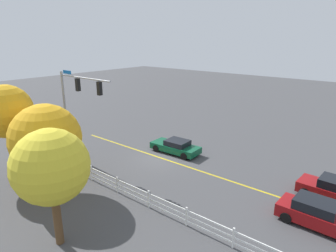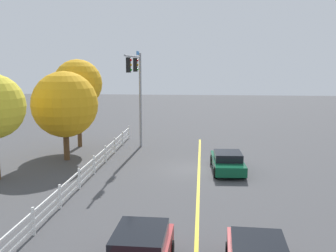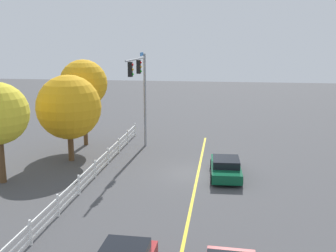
# 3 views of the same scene
# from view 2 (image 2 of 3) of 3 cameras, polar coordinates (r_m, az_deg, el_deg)

# --- Properties ---
(ground_plane) EXTENTS (120.00, 120.00, 0.00)m
(ground_plane) POSITION_cam_2_polar(r_m,az_deg,el_deg) (25.12, 4.53, -6.34)
(ground_plane) COLOR #444447
(lane_center_stripe) EXTENTS (28.00, 0.16, 0.01)m
(lane_center_stripe) POSITION_cam_2_polar(r_m,az_deg,el_deg) (21.29, 4.43, -9.19)
(lane_center_stripe) COLOR gold
(lane_center_stripe) RESTS_ON ground_plane
(signal_assembly) EXTENTS (6.23, 0.38, 7.59)m
(signal_assembly) POSITION_cam_2_polar(r_m,az_deg,el_deg) (29.66, -4.56, 6.36)
(signal_assembly) COLOR gray
(signal_assembly) RESTS_ON ground_plane
(car_2) EXTENTS (4.65, 2.07, 1.25)m
(car_2) POSITION_cam_2_polar(r_m,az_deg,el_deg) (24.83, 8.65, -5.14)
(car_2) COLOR #0C4C2D
(car_2) RESTS_ON ground_plane
(white_rail_fence) EXTENTS (26.10, 0.10, 1.15)m
(white_rail_fence) POSITION_cam_2_polar(r_m,az_deg,el_deg) (23.01, -11.70, -6.40)
(white_rail_fence) COLOR white
(white_rail_fence) RESTS_ON ground_plane
(tree_0) EXTENTS (3.83, 3.83, 7.01)m
(tree_0) POSITION_cam_2_polar(r_m,az_deg,el_deg) (32.02, -12.98, 5.99)
(tree_0) COLOR brown
(tree_0) RESTS_ON ground_plane
(tree_2) EXTENTS (4.54, 4.54, 6.17)m
(tree_2) POSITION_cam_2_polar(r_m,az_deg,el_deg) (27.80, -14.79, 3.05)
(tree_2) COLOR brown
(tree_2) RESTS_ON ground_plane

